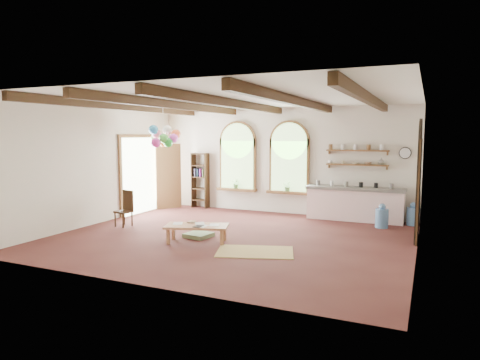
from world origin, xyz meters
The scene contains 27 objects.
floor centered at (0.00, 0.00, 0.00)m, with size 8.00×8.00×0.00m, color #542722.
ceiling_beams centered at (0.00, 0.00, 3.10)m, with size 6.20×6.80×0.18m, color #32230F, non-canonical shape.
window_left centered at (-1.40, 3.43, 1.63)m, with size 1.30×0.28×2.20m.
window_right centered at (0.30, 3.43, 1.63)m, with size 1.30×0.28×2.20m.
left_doorway centered at (-3.95, 1.80, 1.15)m, with size 0.10×1.90×2.50m, color brown.
right_doorway centered at (3.95, 1.50, 1.10)m, with size 0.10×1.30×2.40m, color black.
kitchen_counter centered at (2.30, 3.20, 0.48)m, with size 2.68×0.62×0.94m.
wall_shelf_lower centered at (2.30, 3.38, 1.55)m, with size 1.70×0.24×0.04m, color brown.
wall_shelf_upper centered at (2.30, 3.38, 1.95)m, with size 1.70×0.24×0.04m, color brown.
wall_clock centered at (3.55, 3.45, 1.90)m, with size 0.32×0.32×0.04m, color black.
bookshelf centered at (-2.70, 3.32, 0.90)m, with size 0.53×0.32×1.80m.
coffee_table centered at (-0.51, -0.75, 0.35)m, with size 1.51×1.04×0.39m.
side_chair centered at (-3.10, -0.05, 0.27)m, with size 0.43×0.43×0.94m.
floor_mat centered at (0.97, -0.97, 0.01)m, with size 1.55×0.96×0.02m, color tan.
floor_cushion centered at (-0.72, -0.30, 0.05)m, with size 0.55×0.55×0.10m, color #6D8A5F.
water_jug_a centered at (3.10, 2.50, 0.27)m, with size 0.33×0.33×0.63m.
water_jug_b centered at (3.82, 3.15, 0.27)m, with size 0.32×0.32×0.62m.
balloon_cluster centered at (-2.71, 1.26, 2.33)m, with size 0.89×0.94×1.16m.
table_book centered at (-0.85, -0.56, 0.41)m, with size 0.17×0.25×0.02m, color olive.
tablet centered at (-0.40, -0.88, 0.40)m, with size 0.17×0.25×0.01m, color black.
potted_plant_left centered at (-1.40, 3.32, 0.85)m, with size 0.27×0.23×0.30m, color #598C4C.
potted_plant_right centered at (0.30, 3.32, 0.85)m, with size 0.27×0.23×0.30m, color #598C4C.
shelf_cup_a centered at (1.55, 3.38, 1.62)m, with size 0.12×0.10×0.10m, color white.
shelf_cup_b centered at (1.90, 3.38, 1.62)m, with size 0.10×0.10×0.09m, color beige.
shelf_bowl_a centered at (2.25, 3.38, 1.60)m, with size 0.22×0.22×0.05m, color beige.
shelf_bowl_b centered at (2.60, 3.38, 1.60)m, with size 0.20×0.20×0.06m, color #8C664C.
shelf_vase centered at (2.95, 3.38, 1.67)m, with size 0.18×0.18×0.19m, color slate.
Camera 1 is at (4.16, -8.89, 2.39)m, focal length 32.00 mm.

